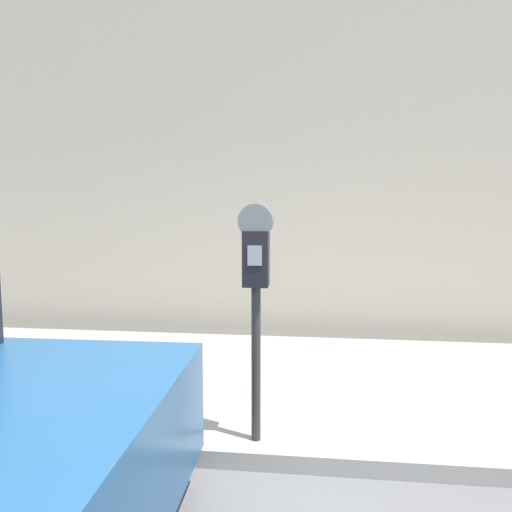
# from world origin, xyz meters

# --- Properties ---
(sidewalk) EXTENTS (24.00, 2.80, 0.12)m
(sidewalk) POSITION_xyz_m (0.00, 2.20, 0.06)
(sidewalk) COLOR #9E9B96
(sidewalk) RESTS_ON ground_plane
(building_facade) EXTENTS (24.00, 0.30, 5.16)m
(building_facade) POSITION_xyz_m (0.00, 4.11, 2.58)
(building_facade) COLOR beige
(building_facade) RESTS_ON ground_plane
(parking_meter) EXTENTS (0.22, 0.14, 1.60)m
(parking_meter) POSITION_xyz_m (0.22, 0.99, 1.28)
(parking_meter) COLOR #2D2D30
(parking_meter) RESTS_ON sidewalk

